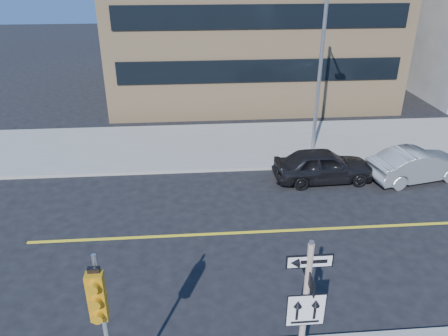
{
  "coord_description": "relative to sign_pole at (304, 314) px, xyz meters",
  "views": [
    {
      "loc": [
        -2.17,
        -9.04,
        8.98
      ],
      "look_at": [
        -1.11,
        4.0,
        2.63
      ],
      "focal_mm": 35.0,
      "sensor_mm": 36.0,
      "label": 1
    }
  ],
  "objects": [
    {
      "name": "ground",
      "position": [
        0.0,
        2.51,
        -2.44
      ],
      "size": [
        120.0,
        120.0,
        0.0
      ],
      "primitive_type": "plane",
      "color": "black",
      "rests_on": "ground"
    },
    {
      "name": "sign_pole",
      "position": [
        0.0,
        0.0,
        0.0
      ],
      "size": [
        0.92,
        0.92,
        4.06
      ],
      "color": "white",
      "rests_on": "near_sidewalk"
    },
    {
      "name": "traffic_signal",
      "position": [
        -4.0,
        -0.15,
        0.59
      ],
      "size": [
        0.32,
        0.45,
        4.0
      ],
      "color": "gray",
      "rests_on": "near_sidewalk"
    },
    {
      "name": "parked_car_a",
      "position": [
        3.57,
        10.29,
        -1.7
      ],
      "size": [
        1.91,
        4.4,
        1.48
      ],
      "primitive_type": "imported",
      "rotation": [
        0.0,
        0.0,
        1.61
      ],
      "color": "black",
      "rests_on": "ground"
    },
    {
      "name": "parked_car_b",
      "position": [
        7.72,
        10.06,
        -1.72
      ],
      "size": [
        2.39,
        4.59,
        1.44
      ],
      "primitive_type": "imported",
      "rotation": [
        0.0,
        0.0,
        1.78
      ],
      "color": "gray",
      "rests_on": "ground"
    },
    {
      "name": "streetlight_a",
      "position": [
        4.0,
        13.27,
        2.32
      ],
      "size": [
        0.55,
        2.25,
        8.0
      ],
      "color": "gray",
      "rests_on": "far_sidewalk"
    }
  ]
}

